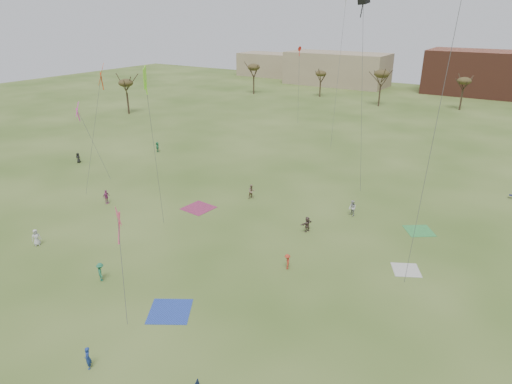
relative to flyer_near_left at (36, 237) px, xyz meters
The scene contains 21 objects.
ground 18.30m from the flyer_near_left, ahead, with size 260.00×260.00×0.00m, color #334E18.
flyer_near_left is the anchor object (origin of this frame).
flyer_near_center 10.66m from the flyer_near_left, ahead, with size 1.11×0.64×1.72m, color #246D48.
flyer_near_right 20.02m from the flyer_near_left, 23.82° to the right, with size 0.60×0.39×1.64m, color navy.
spectator_fore_b 24.82m from the flyer_near_left, 61.82° to the left, with size 0.91×0.71×1.87m, color #8A6F58.
spectator_fore_c 27.86m from the flyer_near_left, 38.85° to the left, with size 1.59×0.51×1.71m, color brown.
flyer_mid_a 27.07m from the flyer_near_left, 134.60° to the left, with size 0.78×0.51×1.60m, color black.
flyer_mid_b 25.46m from the flyer_near_left, 22.55° to the left, with size 0.96×0.55×1.48m, color #B53922.
spectator_mid_d 11.22m from the flyer_near_left, 102.98° to the left, with size 1.03×0.43×1.76m, color #A94685.
spectator_mid_e 34.05m from the flyer_near_left, 44.39° to the left, with size 0.92×0.72×1.90m, color #BABABA.
flyer_far_a 32.83m from the flyer_near_left, 112.82° to the left, with size 1.56×0.50×1.68m, color #2B8254.
blanket_blue 18.76m from the flyer_near_left, ahead, with size 3.21×3.21×0.03m, color #2743AC.
blanket_cream 36.30m from the flyer_near_left, 25.15° to the left, with size 2.38×2.38×0.03m, color silver.
blanket_plum 17.79m from the flyer_near_left, 63.43° to the left, with size 3.28×3.28×0.03m, color #942D55.
blanket_olive 39.99m from the flyer_near_left, 37.04° to the left, with size 2.78×2.78×0.03m, color green.
camp_chair_right 55.96m from the flyer_near_left, 45.08° to the left, with size 0.59×0.55×0.87m.
kites_aloft 40.23m from the flyer_near_left, 54.21° to the left, with size 63.99×64.06×25.86m.
tree_line 81.48m from the flyer_near_left, 79.06° to the left, with size 117.44×49.32×8.91m.
building_tan 116.92m from the flyer_near_left, 98.24° to the left, with size 32.00×14.00×10.00m, color #937F60.
building_brick 122.97m from the flyer_near_left, 79.09° to the left, with size 26.00×16.00×12.00m, color brown.
building_tan_west 131.28m from the flyer_near_left, 110.86° to the left, with size 20.00×12.00×8.00m, color #937F60.
Camera 1 is at (21.67, -21.95, 21.98)m, focal length 30.99 mm.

